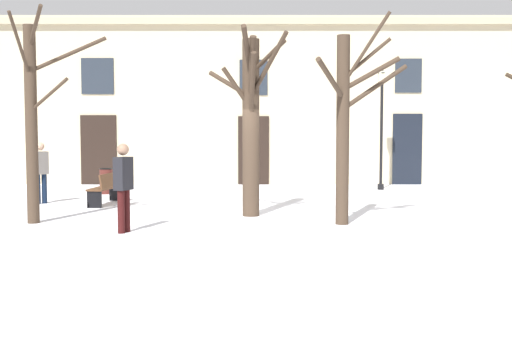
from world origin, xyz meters
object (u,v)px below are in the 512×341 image
object	(u,v)px
litter_bin	(106,181)
person_strolling	(123,183)
bench_facing_shops	(108,187)
streetlamp	(382,117)
person_near_bench	(41,170)
tree_center	(251,119)
tree_left_of_center	(346,121)
tree_right_of_center	(33,117)

from	to	relation	value
litter_bin	person_strolling	world-z (taller)	person_strolling
litter_bin	bench_facing_shops	distance (m)	2.87
streetlamp	person_near_bench	size ratio (longest dim) A/B	2.44
person_near_bench	tree_center	bearing A→B (deg)	115.06
person_strolling	person_near_bench	xyz separation A→B (m)	(-3.38, 4.77, -0.03)
tree_left_of_center	person_strolling	bearing A→B (deg)	-166.99
tree_center	person_near_bench	world-z (taller)	tree_center
tree_center	person_near_bench	distance (m)	6.50
tree_left_of_center	streetlamp	bearing A→B (deg)	72.62
tree_center	person_near_bench	xyz separation A→B (m)	(-5.85, 2.50, -1.34)
tree_left_of_center	bench_facing_shops	xyz separation A→B (m)	(-5.99, 3.60, -1.74)
bench_facing_shops	person_strolling	size ratio (longest dim) A/B	1.07
tree_right_of_center	streetlamp	distance (m)	11.90
tree_center	person_strolling	xyz separation A→B (m)	(-2.47, -2.27, -1.31)
person_strolling	person_near_bench	size ratio (longest dim) A/B	1.02
tree_center	streetlamp	distance (m)	7.95
bench_facing_shops	tree_right_of_center	bearing A→B (deg)	-6.07
bench_facing_shops	streetlamp	bearing A→B (deg)	121.92
tree_right_of_center	bench_facing_shops	world-z (taller)	tree_right_of_center
streetlamp	tree_center	bearing A→B (deg)	-124.17
tree_left_of_center	person_strolling	size ratio (longest dim) A/B	2.53
streetlamp	bench_facing_shops	xyz separation A→B (m)	(-8.43, -4.21, -2.06)
litter_bin	tree_right_of_center	bearing A→B (deg)	-89.39
litter_bin	bench_facing_shops	bearing A→B (deg)	-74.71
tree_center	bench_facing_shops	distance (m)	4.96
tree_center	bench_facing_shops	xyz separation A→B (m)	(-3.97, 2.36, -1.82)
tree_center	tree_left_of_center	size ratio (longest dim) A/B	0.96
bench_facing_shops	tree_left_of_center	bearing A→B (deg)	64.35
litter_bin	person_near_bench	world-z (taller)	person_near_bench
bench_facing_shops	person_strolling	xyz separation A→B (m)	(1.50, -4.63, 0.50)
person_near_bench	person_strolling	bearing A→B (deg)	83.53
bench_facing_shops	person_strolling	distance (m)	4.90
tree_left_of_center	person_near_bench	size ratio (longest dim) A/B	2.59
tree_left_of_center	person_near_bench	xyz separation A→B (m)	(-7.87, 3.74, -1.26)
litter_bin	streetlamp	bearing A→B (deg)	8.92
streetlamp	tree_left_of_center	bearing A→B (deg)	-107.38
tree_left_of_center	litter_bin	world-z (taller)	tree_left_of_center
person_strolling	litter_bin	bearing A→B (deg)	-141.79
litter_bin	person_near_bench	bearing A→B (deg)	-113.09
tree_right_of_center	litter_bin	xyz separation A→B (m)	(-0.07, 6.19, -1.87)
streetlamp	litter_bin	size ratio (longest dim) A/B	4.99
streetlamp	bench_facing_shops	world-z (taller)	streetlamp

